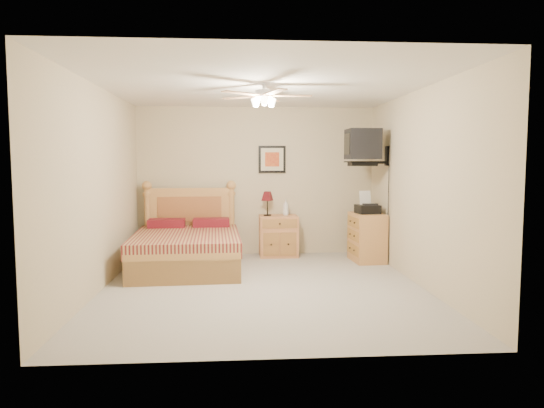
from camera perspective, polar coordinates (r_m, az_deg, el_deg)
The scene contains 17 objects.
floor at distance 6.21m, azimuth -1.04°, elevation -9.74°, with size 4.50×4.50×0.00m, color #9E988F.
ceiling at distance 6.08m, azimuth -1.08°, elevation 13.69°, with size 4.00×4.50×0.04m, color white.
wall_back at distance 8.26m, azimuth -1.87°, elevation 2.70°, with size 4.00×0.04×2.50m, color #C0B08D.
wall_front at distance 3.78m, azimuth 0.72°, elevation -0.03°, with size 4.00×0.04×2.50m, color #C0B08D.
wall_left at distance 6.24m, azimuth -19.72°, elevation 1.67°, with size 0.04×4.50×2.50m, color #C0B08D.
wall_right at distance 6.44m, azimuth 17.02°, elevation 1.83°, with size 0.04×4.50×2.50m, color #C0B08D.
bed at distance 7.22m, azimuth -10.02°, elevation -2.60°, with size 1.50×1.96×1.27m, color tan, non-canonical shape.
nightstand at distance 8.13m, azimuth 0.76°, elevation -3.77°, with size 0.63×0.47×0.68m, color #C5743E.
table_lamp at distance 8.06m, azimuth -0.55°, elevation 0.06°, with size 0.22×0.22×0.40m, color #530E13, non-canonical shape.
lotion_bottle at distance 8.13m, azimuth 1.63°, elevation -0.38°, with size 0.10×0.10×0.27m, color white.
framed_picture at distance 8.25m, azimuth 0.01°, elevation 5.27°, with size 0.46×0.04×0.46m, color black.
dresser at distance 7.85m, azimuth 11.11°, elevation -3.86°, with size 0.45×0.65×0.77m, color #AA8045.
fax_machine at distance 7.75m, azimuth 11.19°, elevation 0.20°, with size 0.33×0.35×0.35m, color black, non-canonical shape.
magazine_lower at distance 7.98m, azimuth 10.50°, elevation -0.85°, with size 0.18×0.24×0.02m, color beige.
magazine_upper at distance 7.98m, azimuth 10.46°, elevation -0.70°, with size 0.18×0.24×0.02m, color gray.
wall_tv at distance 7.63m, azimuth 11.72°, elevation 6.61°, with size 0.56×0.46×0.58m, color black, non-canonical shape.
ceiling_fan at distance 5.86m, azimuth -0.97°, elevation 12.63°, with size 1.14×1.14×0.28m, color silver, non-canonical shape.
Camera 1 is at (-0.31, -6.00, 1.58)m, focal length 32.00 mm.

